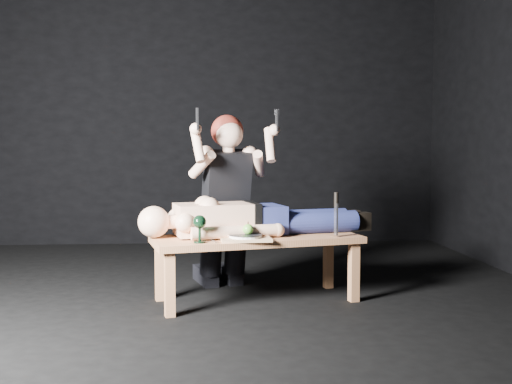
# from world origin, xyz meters

# --- Properties ---
(ground) EXTENTS (5.00, 5.00, 0.00)m
(ground) POSITION_xyz_m (0.00, 0.00, 0.00)
(ground) COLOR black
(ground) RESTS_ON ground
(back_wall) EXTENTS (5.00, 0.00, 5.00)m
(back_wall) POSITION_xyz_m (0.00, 2.50, 1.50)
(back_wall) COLOR black
(back_wall) RESTS_ON ground
(table) EXTENTS (1.49, 0.84, 0.45)m
(table) POSITION_xyz_m (0.30, -0.12, 0.23)
(table) COLOR #B97D4F
(table) RESTS_ON ground
(lying_man) EXTENTS (1.52, 0.76, 0.27)m
(lying_man) POSITION_xyz_m (0.32, -0.01, 0.59)
(lying_man) COLOR beige
(lying_man) RESTS_ON table
(kneeling_woman) EXTENTS (0.90, 0.96, 1.33)m
(kneeling_woman) POSITION_xyz_m (0.08, 0.32, 0.67)
(kneeling_woman) COLOR black
(kneeling_woman) RESTS_ON ground
(serving_tray) EXTENTS (0.34, 0.26, 0.02)m
(serving_tray) POSITION_xyz_m (0.21, -0.31, 0.46)
(serving_tray) COLOR tan
(serving_tray) RESTS_ON table
(plate) EXTENTS (0.23, 0.23, 0.02)m
(plate) POSITION_xyz_m (0.21, -0.31, 0.48)
(plate) COLOR white
(plate) RESTS_ON serving_tray
(apple) EXTENTS (0.07, 0.07, 0.07)m
(apple) POSITION_xyz_m (0.23, -0.30, 0.52)
(apple) COLOR #548D25
(apple) RESTS_ON plate
(goblet) EXTENTS (0.10, 0.10, 0.18)m
(goblet) POSITION_xyz_m (-0.08, -0.39, 0.54)
(goblet) COLOR black
(goblet) RESTS_ON table
(fork_flat) EXTENTS (0.06, 0.15, 0.01)m
(fork_flat) POSITION_xyz_m (0.00, -0.33, 0.45)
(fork_flat) COLOR #B2B2B7
(fork_flat) RESTS_ON table
(knife_flat) EXTENTS (0.06, 0.14, 0.01)m
(knife_flat) POSITION_xyz_m (0.35, -0.29, 0.45)
(knife_flat) COLOR #B2B2B7
(knife_flat) RESTS_ON table
(spoon_flat) EXTENTS (0.13, 0.10, 0.01)m
(spoon_flat) POSITION_xyz_m (0.32, -0.19, 0.45)
(spoon_flat) COLOR #B2B2B7
(spoon_flat) RESTS_ON table
(carving_knife) EXTENTS (0.05, 0.05, 0.30)m
(carving_knife) POSITION_xyz_m (0.83, -0.19, 0.60)
(carving_knife) COLOR #B2B2B7
(carving_knife) RESTS_ON table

